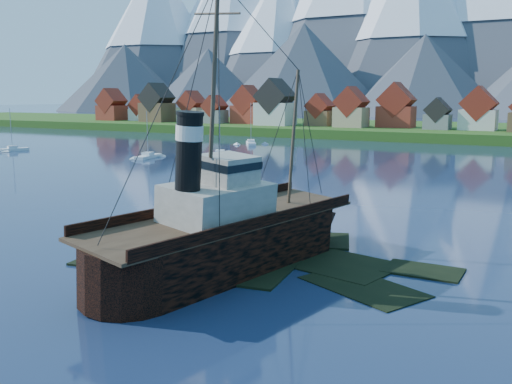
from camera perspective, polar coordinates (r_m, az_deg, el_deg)
The scene contains 10 objects.
ground at distance 48.88m, azimuth -2.53°, elevation -6.91°, with size 1400.00×1400.00×0.00m, color #1A2A4A.
shoal at distance 49.91m, azimuth 0.53°, elevation -6.96°, with size 31.71×21.24×1.14m.
shore_bank at distance 211.79m, azimuth 22.37°, elevation 5.16°, with size 600.00×80.00×3.20m, color #224D16.
seawall at distance 174.20m, azimuth 20.86°, elevation 4.44°, with size 600.00×2.50×2.00m, color #3F3D38.
town at distance 200.62m, azimuth 12.40°, elevation 8.02°, with size 250.96×16.69×17.30m.
tugboat_wreck at distance 46.92m, azimuth -2.00°, elevation -3.91°, with size 6.82×29.38×23.28m.
sailboat_a at distance 130.52m, azimuth -10.74°, elevation 3.47°, with size 4.04×9.25×10.97m.
sailboat_b at distance 157.25m, azimuth -23.17°, elevation 3.89°, with size 4.72×7.90×11.23m.
sailboat_c at distance 132.44m, azimuth -3.62°, elevation 3.71°, with size 6.45×9.26×11.95m.
sailboat_f at distance 163.31m, azimuth -0.51°, elevation 4.86°, with size 6.75×8.47×12.39m.
Camera 1 is at (24.56, -39.90, 13.92)m, focal length 40.00 mm.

